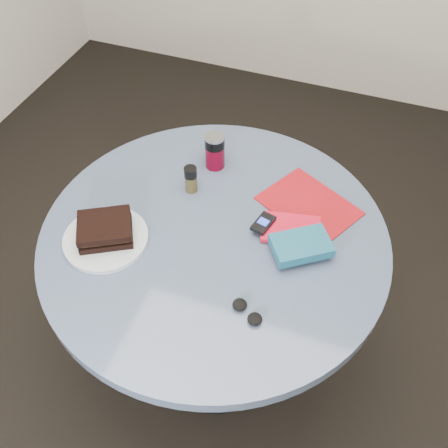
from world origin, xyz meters
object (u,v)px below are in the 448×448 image
(soda_can, at_px, (215,151))
(magazine, at_px, (309,206))
(novel, at_px, (301,246))
(plate, at_px, (106,239))
(mp3_player, at_px, (263,223))
(table, at_px, (215,267))
(sandwich, at_px, (105,229))
(red_book, at_px, (291,229))
(pepper_grinder, at_px, (191,179))
(headphones, at_px, (247,312))

(soda_can, distance_m, magazine, 0.34)
(magazine, relative_size, novel, 1.71)
(plate, distance_m, magazine, 0.60)
(novel, bearing_deg, mp3_player, 122.98)
(table, distance_m, novel, 0.32)
(sandwich, height_order, red_book, sandwich)
(plate, bearing_deg, pepper_grinder, 61.39)
(magazine, height_order, mp3_player, mp3_player)
(table, xyz_separation_m, pepper_grinder, (-0.13, 0.14, 0.21))
(mp3_player, distance_m, headphones, 0.29)
(magazine, xyz_separation_m, novel, (0.02, -0.18, 0.03))
(sandwich, xyz_separation_m, red_book, (0.48, 0.20, -0.03))
(plate, bearing_deg, mp3_player, 25.74)
(novel, height_order, headphones, novel)
(red_book, xyz_separation_m, novel, (0.04, -0.07, 0.02))
(sandwich, xyz_separation_m, magazine, (0.50, 0.32, -0.04))
(table, bearing_deg, plate, -154.44)
(sandwich, height_order, pepper_grinder, pepper_grinder)
(plate, relative_size, soda_can, 2.02)
(red_book, bearing_deg, novel, -68.25)
(sandwich, relative_size, red_book, 1.13)
(plate, relative_size, sandwich, 1.27)
(sandwich, xyz_separation_m, pepper_grinder, (0.15, 0.26, 0.00))
(soda_can, bearing_deg, sandwich, -114.06)
(sandwich, bearing_deg, pepper_grinder, 60.81)
(soda_can, bearing_deg, pepper_grinder, -102.32)
(plate, relative_size, magazine, 0.89)
(soda_can, relative_size, novel, 0.75)
(plate, bearing_deg, novel, 15.41)
(red_book, bearing_deg, table, -170.70)
(novel, bearing_deg, pepper_grinder, 126.32)
(headphones, bearing_deg, plate, 168.78)
(table, distance_m, pepper_grinder, 0.28)
(table, relative_size, soda_can, 8.47)
(table, bearing_deg, mp3_player, 26.11)
(plate, height_order, mp3_player, mp3_player)
(red_book, height_order, mp3_player, mp3_player)
(plate, distance_m, sandwich, 0.03)
(novel, bearing_deg, soda_can, 108.55)
(table, height_order, headphones, headphones)
(novel, distance_m, mp3_player, 0.13)
(soda_can, height_order, pepper_grinder, soda_can)
(novel, height_order, mp3_player, novel)
(pepper_grinder, distance_m, headphones, 0.47)
(table, bearing_deg, magazine, 40.56)
(novel, bearing_deg, red_book, 88.55)
(soda_can, xyz_separation_m, pepper_grinder, (-0.03, -0.13, -0.01))
(sandwich, relative_size, magazine, 0.70)
(plate, bearing_deg, red_book, 23.76)
(table, relative_size, sandwich, 5.33)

